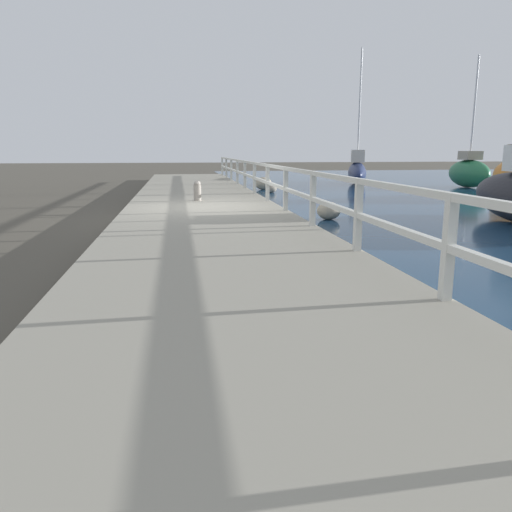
% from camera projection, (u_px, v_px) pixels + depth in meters
% --- Properties ---
extents(ground_plane, '(120.00, 120.00, 0.00)m').
position_uv_depth(ground_plane, '(204.00, 219.00, 13.15)').
color(ground_plane, '#4C473D').
extents(dock_walkway, '(4.05, 36.00, 0.33)m').
position_uv_depth(dock_walkway, '(204.00, 213.00, 13.11)').
color(dock_walkway, gray).
rests_on(dock_walkway, ground).
extents(railing, '(0.10, 32.50, 1.06)m').
position_uv_depth(railing, '(276.00, 178.00, 13.22)').
color(railing, silver).
rests_on(railing, dock_walkway).
extents(boulder_downstream, '(0.62, 0.56, 0.46)m').
position_uv_depth(boulder_downstream, '(329.00, 211.00, 12.99)').
color(boulder_downstream, gray).
rests_on(boulder_downstream, ground).
extents(boulder_mid_strip, '(0.44, 0.40, 0.33)m').
position_uv_depth(boulder_mid_strip, '(272.00, 189.00, 21.15)').
color(boulder_mid_strip, gray).
rests_on(boulder_mid_strip, ground).
extents(boulder_water_edge, '(0.76, 0.69, 0.57)m').
position_uv_depth(boulder_water_edge, '(263.00, 183.00, 22.78)').
color(boulder_water_edge, gray).
rests_on(boulder_water_edge, ground).
extents(mooring_bollard, '(0.22, 0.22, 0.59)m').
position_uv_depth(mooring_bollard, '(197.00, 190.00, 14.51)').
color(mooring_bollard, gray).
rests_on(mooring_bollard, dock_walkway).
extents(sailboat_navy, '(2.68, 5.84, 6.88)m').
position_uv_depth(sailboat_navy, '(357.00, 171.00, 26.54)').
color(sailboat_navy, '#192347').
rests_on(sailboat_navy, water_surface).
extents(sailboat_green, '(1.12, 3.09, 6.07)m').
position_uv_depth(sailboat_green, '(469.00, 172.00, 24.03)').
color(sailboat_green, '#236B42').
rests_on(sailboat_green, water_surface).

